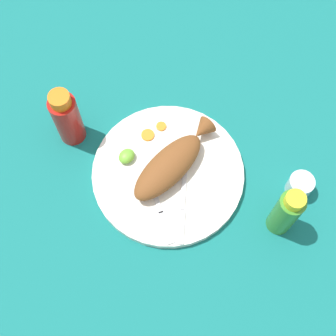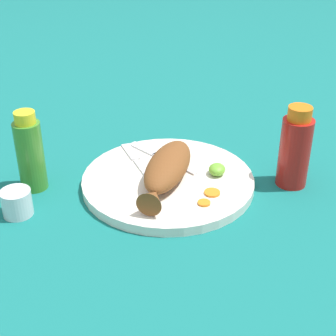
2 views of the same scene
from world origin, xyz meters
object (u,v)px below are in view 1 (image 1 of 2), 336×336
fork_near (182,207)px  main_plate (168,173)px  hot_sauce_bottle_green (286,212)px  salt_cup (299,186)px  fried_fish (172,163)px  hot_sauce_bottle_red (67,118)px  fork_far (158,208)px

fork_near → main_plate: bearing=-156.0°
hot_sauce_bottle_green → salt_cup: hot_sauce_bottle_green is taller
fried_fish → salt_cup: fried_fish is taller
hot_sauce_bottle_green → main_plate: bearing=-75.2°
salt_cup → fried_fish: bearing=-58.8°
hot_sauce_bottle_red → salt_cup: (-0.21, 0.46, -0.05)m
main_plate → hot_sauce_bottle_green: size_ratio=2.10×
fork_near → salt_cup: (-0.19, 0.16, 0.00)m
fork_near → hot_sauce_bottle_red: hot_sauce_bottle_red is taller
fried_fish → hot_sauce_bottle_green: size_ratio=1.49×
fried_fish → hot_sauce_bottle_red: bearing=-69.9°
main_plate → fork_far: fork_far is taller
main_plate → fried_fish: size_ratio=1.41×
fried_fish → hot_sauce_bottle_green: bearing=104.3°
hot_sauce_bottle_red → salt_cup: 0.51m
main_plate → hot_sauce_bottle_red: (0.06, -0.23, 0.07)m
main_plate → hot_sauce_bottle_green: hot_sauce_bottle_green is taller
fork_near → hot_sauce_bottle_green: (-0.11, 0.17, 0.05)m
fried_fish → fork_far: fried_fish is taller
fork_near → hot_sauce_bottle_green: 0.21m
fork_far → salt_cup: bearing=80.5°
fried_fish → salt_cup: 0.27m
fork_far → hot_sauce_bottle_green: 0.25m
fork_far → hot_sauce_bottle_red: bearing=-152.0°
salt_cup → hot_sauce_bottle_red: bearing=-65.0°
main_plate → fried_fish: 0.04m
hot_sauce_bottle_red → hot_sauce_bottle_green: hot_sauce_bottle_red is taller
fried_fish → fork_near: 0.09m
hot_sauce_bottle_red → salt_cup: size_ratio=3.00×
main_plate → salt_cup: size_ratio=6.16×
main_plate → hot_sauce_bottle_red: hot_sauce_bottle_red is taller
fried_fish → fork_near: bearing=55.1°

